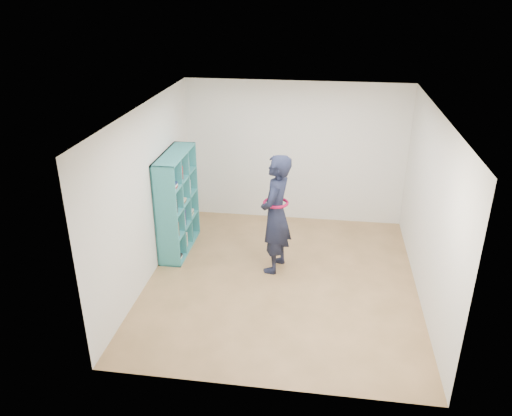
# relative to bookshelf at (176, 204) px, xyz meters

# --- Properties ---
(floor) EXTENTS (4.50, 4.50, 0.00)m
(floor) POSITION_rel_bookshelf_xyz_m (1.84, -0.75, -0.82)
(floor) COLOR olive
(floor) RESTS_ON ground
(ceiling) EXTENTS (4.50, 4.50, 0.00)m
(ceiling) POSITION_rel_bookshelf_xyz_m (1.84, -0.75, 1.78)
(ceiling) COLOR white
(ceiling) RESTS_ON wall_back
(wall_left) EXTENTS (0.02, 4.50, 2.60)m
(wall_left) POSITION_rel_bookshelf_xyz_m (-0.16, -0.75, 0.48)
(wall_left) COLOR white
(wall_left) RESTS_ON floor
(wall_right) EXTENTS (0.02, 4.50, 2.60)m
(wall_right) POSITION_rel_bookshelf_xyz_m (3.84, -0.75, 0.48)
(wall_right) COLOR white
(wall_right) RESTS_ON floor
(wall_back) EXTENTS (4.00, 0.02, 2.60)m
(wall_back) POSITION_rel_bookshelf_xyz_m (1.84, 1.50, 0.48)
(wall_back) COLOR white
(wall_back) RESTS_ON floor
(wall_front) EXTENTS (4.00, 0.02, 2.60)m
(wall_front) POSITION_rel_bookshelf_xyz_m (1.84, -3.00, 0.48)
(wall_front) COLOR white
(wall_front) RESTS_ON floor
(bookshelf) EXTENTS (0.37, 1.27, 1.69)m
(bookshelf) POSITION_rel_bookshelf_xyz_m (0.00, 0.00, 0.00)
(bookshelf) COLOR teal
(bookshelf) RESTS_ON floor
(person) EXTENTS (0.60, 0.77, 1.88)m
(person) POSITION_rel_bookshelf_xyz_m (1.69, -0.42, 0.12)
(person) COLOR black
(person) RESTS_ON floor
(smartphone) EXTENTS (0.01, 0.09, 0.14)m
(smartphone) POSITION_rel_bookshelf_xyz_m (1.56, -0.31, 0.25)
(smartphone) COLOR silver
(smartphone) RESTS_ON person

